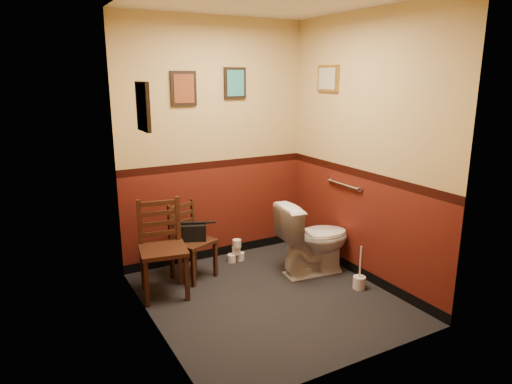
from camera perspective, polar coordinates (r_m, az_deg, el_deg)
floor at (r=4.52m, az=1.58°, el=-13.08°), size 2.20×2.40×0.00m
wall_back at (r=5.13m, az=-5.17°, el=6.11°), size 2.20×0.00×2.70m
wall_front at (r=3.13m, az=12.97°, el=0.42°), size 2.20×0.00×2.70m
wall_left at (r=3.65m, az=-13.33°, el=2.38°), size 0.00×2.40×2.70m
wall_right at (r=4.73m, az=13.30°, el=5.06°), size 0.00×2.40×2.70m
grab_bar at (r=4.97m, az=10.86°, el=0.93°), size 0.05×0.56×0.06m
framed_print_back_a at (r=4.93m, az=-9.04°, el=12.66°), size 0.28×0.04×0.36m
framed_print_back_b at (r=5.17m, az=-2.64°, el=13.44°), size 0.26×0.04×0.34m
framed_print_left at (r=3.69m, az=-13.91°, el=10.32°), size 0.04×0.30×0.38m
framed_print_right at (r=5.12m, az=8.98°, el=13.84°), size 0.04×0.34×0.28m
toilet at (r=4.94m, az=7.24°, el=-5.82°), size 0.84×0.53×0.78m
toilet_brush at (r=4.78m, az=12.77°, el=-10.86°), size 0.13×0.13×0.45m
chair_left at (r=4.52m, az=-11.61°, el=-6.91°), size 0.50×0.50×0.93m
chair_right at (r=4.85m, az=-8.16°, el=-6.05°), size 0.49×0.49×0.80m
handbag at (r=4.79m, az=-7.91°, el=-4.98°), size 0.31×0.23×0.20m
tp_stack at (r=5.29m, az=-2.48°, el=-7.51°), size 0.21×0.13×0.27m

